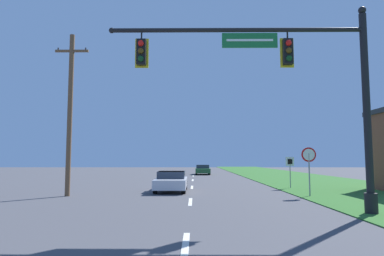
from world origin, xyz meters
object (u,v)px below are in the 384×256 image
Objects in this scene: signal_mast at (301,86)px; route_sign_post at (290,165)px; far_car at (203,170)px; stop_sign at (309,160)px; car_ahead at (171,181)px; utility_pole_near at (70,111)px.

signal_mast is 11.34m from route_sign_post.
signal_mast is 2.20× the size of far_car.
route_sign_post is at bearing 85.69° from stop_sign.
signal_mast is at bearing -110.29° from stop_sign.
stop_sign is (7.37, -2.89, 1.26)m from car_ahead.
route_sign_post is at bearing 20.22° from utility_pole_near.
signal_mast is at bearing -84.78° from far_car.
car_ahead is 1.70× the size of stop_sign.
far_car is 26.16m from stop_sign.
signal_mast is at bearing -58.49° from car_ahead.
car_ahead is 2.09× the size of route_sign_post.
signal_mast reaches higher than car_ahead.
signal_mast is 1.10× the size of utility_pole_near.
route_sign_post is (2.48, 10.64, -3.05)m from signal_mast.
utility_pole_near is (-10.53, 5.85, -0.08)m from signal_mast.
stop_sign reaches higher than car_ahead.
signal_mast is 6.65m from stop_sign.
stop_sign reaches higher than far_car.
car_ahead is 8.06m from route_sign_post.
far_car is 1.74× the size of stop_sign.
stop_sign is at bearing -0.71° from utility_pole_near.
car_ahead is at bearing 27.45° from utility_pole_near.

